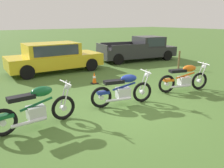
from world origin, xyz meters
name	(u,v)px	position (x,y,z in m)	size (l,w,h in m)	color
ground_plane	(127,108)	(0.00, 0.00, 0.00)	(120.00, 120.00, 0.00)	#476B2D
motorcycle_green	(36,108)	(-2.55, 0.28, 0.49)	(2.10, 0.64, 1.02)	black
motorcycle_blue	(123,90)	(0.07, 0.28, 0.48)	(1.97, 0.77, 1.02)	black
motorcycle_orange	(184,78)	(2.73, 0.12, 0.48)	(1.94, 0.90, 1.02)	black
car_yellow	(53,56)	(0.04, 5.93, 0.80)	(4.61, 2.06, 1.43)	gold
pickup_truck_charcoal	(140,48)	(5.89, 6.06, 0.75)	(5.16, 2.68, 1.49)	#2D2D33
traffic_cone	(94,78)	(0.56, 2.84, 0.23)	(0.25, 0.25, 0.50)	#EA590F
fence_post_wooden	(179,60)	(5.80, 2.88, 0.47)	(0.10, 0.10, 0.94)	brown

